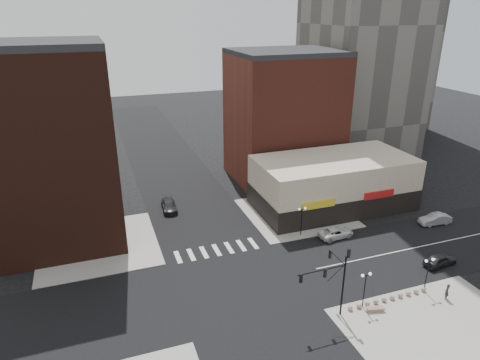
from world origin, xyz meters
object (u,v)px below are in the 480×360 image
dark_sedan_east (440,260)px  pedestrian (447,292)px  white_suv (336,233)px  stone_bench (375,309)px  dark_sedan_north (169,206)px  traffic_signal (334,274)px  street_lamp_ne (302,214)px  street_lamp_se_b (428,267)px  silver_sedan (435,219)px  street_lamp_se_a (366,282)px

dark_sedan_east → pedestrian: size_ratio=2.38×
white_suv → stone_bench: (-4.44, -14.99, -0.34)m
dark_sedan_north → traffic_signal: bearing=-66.5°
street_lamp_ne → stone_bench: 17.25m
dark_sedan_east → dark_sedan_north: 38.64m
pedestrian → stone_bench: (-8.39, 0.85, -0.68)m
white_suv → dark_sedan_north: (-19.94, 16.09, 0.07)m
street_lamp_ne → white_suv: 5.42m
street_lamp_se_b → stone_bench: (-7.13, -1.00, -2.93)m
traffic_signal → stone_bench: (4.64, -1.17, -4.60)m
silver_sedan → dark_sedan_north: (-35.55, 17.58, -0.02)m
silver_sedan → stone_bench: bearing=-51.2°
traffic_signal → dark_sedan_east: traffic_signal is taller
silver_sedan → street_lamp_se_a: bearing=-54.3°
street_lamp_se_b → white_suv: bearing=100.9°
street_lamp_se_a → silver_sedan: bearing=30.9°
street_lamp_se_b → stone_bench: size_ratio=2.08×
street_lamp_se_a → stone_bench: street_lamp_se_a is taller
street_lamp_se_b → street_lamp_ne: size_ratio=1.00×
street_lamp_se_a → pedestrian: bearing=-11.3°
street_lamp_ne → pedestrian: 19.80m
street_lamp_ne → stone_bench: (-0.13, -17.00, -2.93)m
street_lamp_se_a → street_lamp_ne: bearing=86.4°
dark_sedan_east → street_lamp_ne: bearing=39.7°
street_lamp_se_b → dark_sedan_east: (5.58, 3.68, -2.54)m
dark_sedan_north → pedestrian: bearing=-49.7°
street_lamp_se_b → dark_sedan_north: street_lamp_se_b is taller
street_lamp_se_a → silver_sedan: size_ratio=0.88×
silver_sedan → pedestrian: 18.49m
traffic_signal → silver_sedan: 27.91m
street_lamp_se_b → silver_sedan: size_ratio=0.88×
street_lamp_se_a → dark_sedan_north: (-14.63, 30.09, -2.53)m
traffic_signal → street_lamp_se_a: 4.12m
street_lamp_se_a → stone_bench: bearing=-48.9°
dark_sedan_north → street_lamp_se_a: bearing=-60.5°
dark_sedan_east → stone_bench: dark_sedan_east is taller
white_suv → dark_sedan_east: 13.22m
silver_sedan → white_suv: bearing=-90.6°
street_lamp_se_a → silver_sedan: (20.92, 12.51, -2.51)m
street_lamp_se_b → white_suv: size_ratio=0.83×
street_lamp_ne → stone_bench: street_lamp_ne is taller
street_lamp_se_b → street_lamp_ne: bearing=113.6°
street_lamp_se_b → dark_sedan_north: 37.73m
street_lamp_ne → pedestrian: size_ratio=2.26×
traffic_signal → street_lamp_ne: (4.76, 15.83, -1.67)m
traffic_signal → dark_sedan_north: 32.10m
street_lamp_se_a → dark_sedan_east: (13.58, 3.68, -2.54)m
street_lamp_ne → dark_sedan_north: street_lamp_ne is taller
dark_sedan_east → silver_sedan: bearing=-45.7°
traffic_signal → street_lamp_ne: 16.62m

